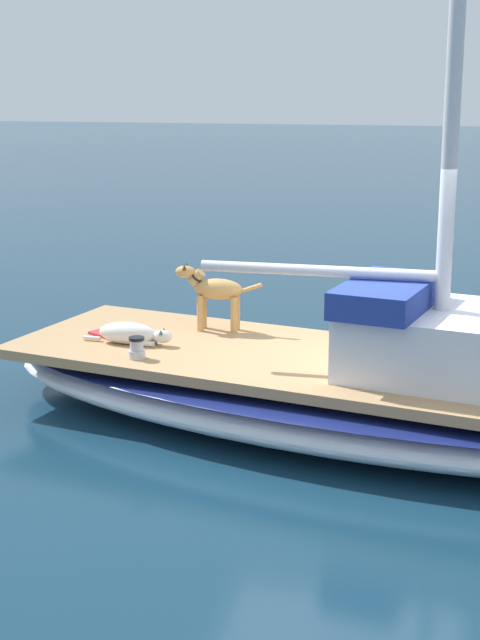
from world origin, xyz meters
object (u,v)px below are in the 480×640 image
Objects in this scene: dog_tan at (214,291)px; deck_winch at (137,348)px; dog_white at (131,334)px; sailboat_main at (343,395)px; deck_towel at (120,331)px.

dog_tan is 4.45× the size of deck_winch.
dog_white is at bearing -154.54° from deck_winch.
sailboat_main is 36.17× the size of deck_winch.
dog_tan is 1.32m from deck_winch.
deck_winch is 0.38× the size of deck_towel.
deck_towel is at bearing -102.58° from sailboat_main.
deck_towel is at bearing -70.77° from dog_tan.
deck_winch is at bearing 25.46° from dog_white.
sailboat_main is 1.88m from dog_tan.
sailboat_main is 2.20m from dog_white.
deck_towel is at bearing -150.42° from deck_winch.
sailboat_main is 13.57× the size of deck_towel.
dog_tan is 1.07m from deck_towel.
dog_tan is at bearing 159.72° from deck_winch.
deck_winch reaches higher than deck_towel.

